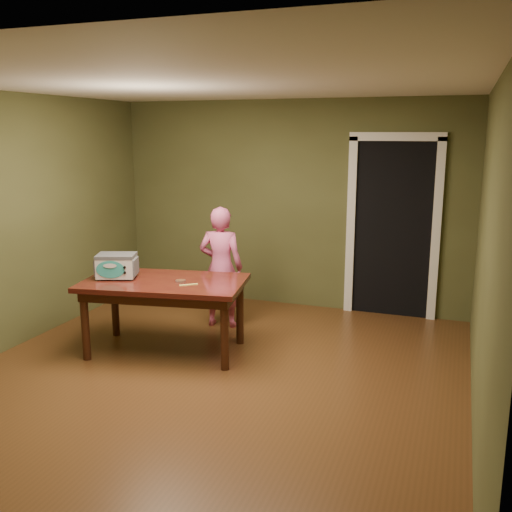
# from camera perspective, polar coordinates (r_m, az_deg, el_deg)

# --- Properties ---
(floor) EXTENTS (5.00, 5.00, 0.00)m
(floor) POSITION_cam_1_polar(r_m,az_deg,el_deg) (5.33, -4.74, -12.15)
(floor) COLOR #553218
(floor) RESTS_ON ground
(room_shell) EXTENTS (4.52, 5.02, 2.61)m
(room_shell) POSITION_cam_1_polar(r_m,az_deg,el_deg) (4.88, -5.10, 6.42)
(room_shell) COLOR #51552D
(room_shell) RESTS_ON ground
(doorway) EXTENTS (1.10, 0.66, 2.25)m
(doorway) POSITION_cam_1_polar(r_m,az_deg,el_deg) (7.31, 13.78, 2.93)
(doorway) COLOR black
(doorway) RESTS_ON ground
(dining_table) EXTENTS (1.73, 1.16, 0.75)m
(dining_table) POSITION_cam_1_polar(r_m,az_deg,el_deg) (5.81, -9.15, -3.37)
(dining_table) COLOR #3D110E
(dining_table) RESTS_ON floor
(toy_oven) EXTENTS (0.46, 0.38, 0.25)m
(toy_oven) POSITION_cam_1_polar(r_m,az_deg,el_deg) (5.93, -13.77, -0.89)
(toy_oven) COLOR #4C4F54
(toy_oven) RESTS_ON dining_table
(baking_pan) EXTENTS (0.10, 0.10, 0.02)m
(baking_pan) POSITION_cam_1_polar(r_m,az_deg,el_deg) (5.68, -7.54, -2.49)
(baking_pan) COLOR silver
(baking_pan) RESTS_ON dining_table
(spatula) EXTENTS (0.15, 0.13, 0.01)m
(spatula) POSITION_cam_1_polar(r_m,az_deg,el_deg) (5.57, -6.76, -2.87)
(spatula) COLOR #EAE265
(spatula) RESTS_ON dining_table
(child) EXTENTS (0.55, 0.40, 1.39)m
(child) POSITION_cam_1_polar(r_m,az_deg,el_deg) (6.51, -3.52, -1.12)
(child) COLOR #DA598B
(child) RESTS_ON floor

